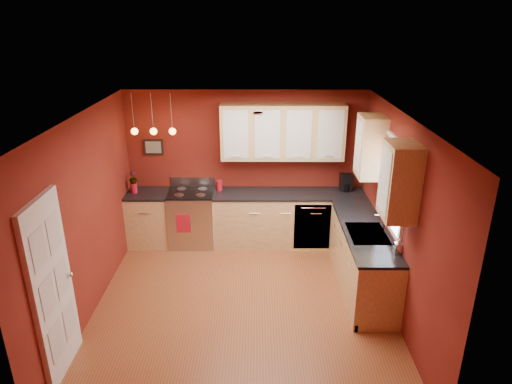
{
  "coord_description": "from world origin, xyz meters",
  "views": [
    {
      "loc": [
        0.2,
        -5.29,
        3.74
      ],
      "look_at": [
        0.17,
        1.0,
        1.27
      ],
      "focal_mm": 32.0,
      "sensor_mm": 36.0,
      "label": 1
    }
  ],
  "objects_px": {
    "gas_range": "(192,218)",
    "soap_pump": "(398,246)",
    "sink": "(367,235)",
    "red_canister": "(219,185)",
    "coffee_maker": "(346,183)"
  },
  "relations": [
    {
      "from": "sink",
      "to": "red_canister",
      "type": "relative_size",
      "value": 4.1
    },
    {
      "from": "sink",
      "to": "coffee_maker",
      "type": "relative_size",
      "value": 2.44
    },
    {
      "from": "gas_range",
      "to": "red_canister",
      "type": "bearing_deg",
      "value": 14.05
    },
    {
      "from": "sink",
      "to": "soap_pump",
      "type": "bearing_deg",
      "value": -65.74
    },
    {
      "from": "gas_range",
      "to": "sink",
      "type": "xyz_separation_m",
      "value": [
        2.62,
        -1.5,
        0.43
      ]
    },
    {
      "from": "red_canister",
      "to": "coffee_maker",
      "type": "bearing_deg",
      "value": 0.02
    },
    {
      "from": "sink",
      "to": "coffee_maker",
      "type": "bearing_deg",
      "value": 90.44
    },
    {
      "from": "red_canister",
      "to": "coffee_maker",
      "type": "xyz_separation_m",
      "value": [
        2.14,
        0.0,
        0.05
      ]
    },
    {
      "from": "coffee_maker",
      "to": "soap_pump",
      "type": "height_order",
      "value": "coffee_maker"
    },
    {
      "from": "gas_range",
      "to": "soap_pump",
      "type": "height_order",
      "value": "soap_pump"
    },
    {
      "from": "coffee_maker",
      "to": "gas_range",
      "type": "bearing_deg",
      "value": 178.47
    },
    {
      "from": "sink",
      "to": "soap_pump",
      "type": "xyz_separation_m",
      "value": [
        0.25,
        -0.55,
        0.13
      ]
    },
    {
      "from": "gas_range",
      "to": "coffee_maker",
      "type": "xyz_separation_m",
      "value": [
        2.61,
        0.12,
        0.59
      ]
    },
    {
      "from": "sink",
      "to": "gas_range",
      "type": "bearing_deg",
      "value": 150.22
    },
    {
      "from": "sink",
      "to": "soap_pump",
      "type": "distance_m",
      "value": 0.62
    }
  ]
}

